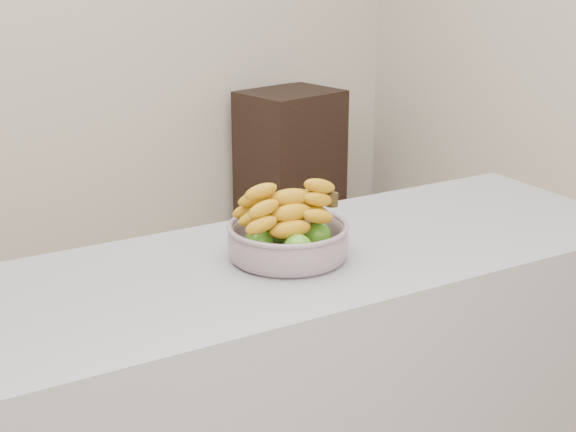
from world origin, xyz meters
The scene contains 2 objects.
cabinet centered at (1.30, 1.78, 0.43)m, with size 0.48×0.38×0.86m, color black.
fruit_bowl centered at (0.08, -0.30, 0.95)m, with size 0.28×0.28×0.16m.
Camera 1 is at (-0.77, -1.78, 1.58)m, focal length 50.00 mm.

